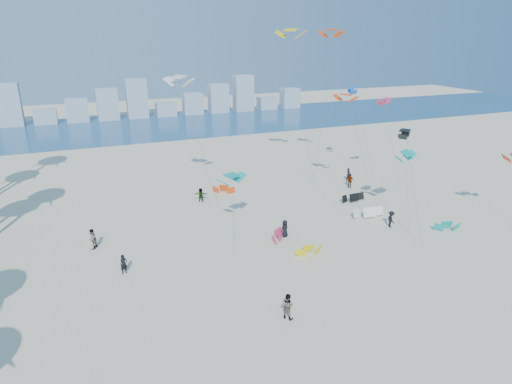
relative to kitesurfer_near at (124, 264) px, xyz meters
name	(u,v)px	position (x,y,z in m)	size (l,w,h in m)	color
ground	(312,362)	(8.82, -14.07, -0.79)	(220.00, 220.00, 0.00)	beige
ocean	(138,127)	(8.82, 57.93, -0.79)	(220.00, 220.00, 0.00)	navy
kitesurfer_near	(124,264)	(0.00, 0.00, 0.00)	(0.58, 0.38, 1.59)	black
kitesurfer_mid	(287,306)	(9.30, -9.85, 0.10)	(0.87, 0.68, 1.80)	gray
kitesurfers_far	(270,207)	(15.28, 6.58, 0.05)	(31.67, 14.52, 1.82)	black
grounded_kites	(334,214)	(20.91, 3.35, -0.34)	(19.32, 19.77, 1.07)	yellow
flying_kites	(319,88)	(22.04, 9.53, 11.41)	(31.20, 25.26, 18.69)	#0D9C93
distant_skyline	(125,104)	(7.63, 67.93, 2.29)	(85.00, 3.00, 8.40)	#9EADBF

